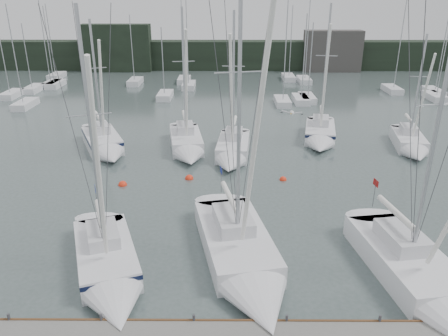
% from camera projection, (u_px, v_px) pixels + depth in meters
% --- Properties ---
extents(ground, '(160.00, 160.00, 0.00)m').
position_uv_depth(ground, '(238.00, 272.00, 22.70)').
color(ground, '#475753').
rests_on(ground, ground).
extents(far_treeline, '(90.00, 4.00, 5.00)m').
position_uv_depth(far_treeline, '(230.00, 55.00, 79.09)').
color(far_treeline, black).
rests_on(far_treeline, ground).
extents(far_building_left, '(12.00, 3.00, 8.00)m').
position_uv_depth(far_building_left, '(117.00, 48.00, 76.78)').
color(far_building_left, black).
rests_on(far_building_left, ground).
extents(far_building_right, '(10.00, 3.00, 7.00)m').
position_uv_depth(far_building_right, '(332.00, 51.00, 76.76)').
color(far_building_right, '#413E3B').
rests_on(far_building_right, ground).
extents(mast_forest, '(59.76, 23.55, 14.89)m').
position_uv_depth(mast_forest, '(201.00, 88.00, 62.50)').
color(mast_forest, white).
rests_on(mast_forest, ground).
extents(sailboat_near_left, '(5.82, 9.40, 14.09)m').
position_uv_depth(sailboat_near_left, '(109.00, 273.00, 21.66)').
color(sailboat_near_left, white).
rests_on(sailboat_near_left, ground).
extents(sailboat_near_center, '(5.59, 11.66, 17.15)m').
position_uv_depth(sailboat_near_center, '(246.00, 266.00, 22.13)').
color(sailboat_near_center, white).
rests_on(sailboat_near_center, ground).
extents(sailboat_near_right, '(4.87, 11.22, 15.27)m').
position_uv_depth(sailboat_near_right, '(430.00, 288.00, 20.51)').
color(sailboat_near_right, white).
rests_on(sailboat_near_right, ground).
extents(sailboat_mid_a, '(6.10, 8.89, 12.27)m').
position_uv_depth(sailboat_mid_a, '(105.00, 146.00, 38.99)').
color(sailboat_mid_a, white).
rests_on(sailboat_mid_a, ground).
extents(sailboat_mid_b, '(4.08, 9.07, 13.19)m').
position_uv_depth(sailboat_mid_b, '(187.00, 147.00, 38.89)').
color(sailboat_mid_b, white).
rests_on(sailboat_mid_b, ground).
extents(sailboat_mid_c, '(3.36, 8.38, 12.95)m').
position_uv_depth(sailboat_mid_c, '(232.00, 153.00, 37.31)').
color(sailboat_mid_c, white).
rests_on(sailboat_mid_c, ground).
extents(sailboat_mid_d, '(4.28, 8.55, 13.42)m').
position_uv_depth(sailboat_mid_d, '(320.00, 136.00, 41.47)').
color(sailboat_mid_d, white).
rests_on(sailboat_mid_d, ground).
extents(sailboat_mid_e, '(3.72, 7.99, 10.93)m').
position_uv_depth(sailboat_mid_e, '(411.00, 146.00, 39.35)').
color(sailboat_mid_e, white).
rests_on(sailboat_mid_e, ground).
extents(buoy_a, '(0.65, 0.65, 0.65)m').
position_uv_depth(buoy_a, '(189.00, 179.00, 33.84)').
color(buoy_a, red).
rests_on(buoy_a, ground).
extents(buoy_b, '(0.55, 0.55, 0.55)m').
position_uv_depth(buoy_b, '(283.00, 180.00, 33.65)').
color(buoy_b, red).
rests_on(buoy_b, ground).
extents(buoy_c, '(0.65, 0.65, 0.65)m').
position_uv_depth(buoy_c, '(123.00, 185.00, 32.74)').
color(buoy_c, red).
rests_on(buoy_c, ground).
extents(seagull, '(1.00, 0.49, 0.20)m').
position_uv_depth(seagull, '(292.00, 113.00, 21.04)').
color(seagull, silver).
rests_on(seagull, ground).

